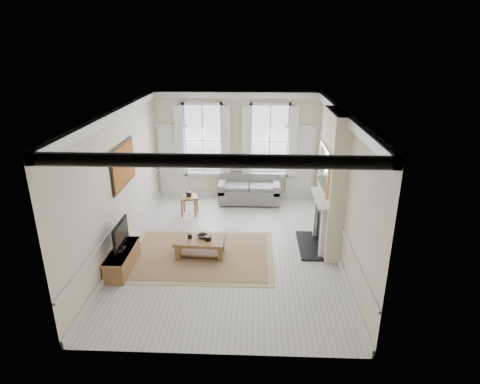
{
  "coord_description": "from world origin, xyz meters",
  "views": [
    {
      "loc": [
        0.62,
        -8.81,
        4.85
      ],
      "look_at": [
        0.23,
        0.68,
        1.25
      ],
      "focal_mm": 30.0,
      "sensor_mm": 36.0,
      "label": 1
    }
  ],
  "objects_px": {
    "sofa": "(249,191)",
    "tv_stand": "(123,260)",
    "side_table": "(189,200)",
    "coffee_table": "(200,242)"
  },
  "relations": [
    {
      "from": "coffee_table",
      "to": "side_table",
      "type": "bearing_deg",
      "value": 108.49
    },
    {
      "from": "sofa",
      "to": "coffee_table",
      "type": "xyz_separation_m",
      "value": [
        -1.1,
        -3.48,
        -0.01
      ]
    },
    {
      "from": "sofa",
      "to": "side_table",
      "type": "height_order",
      "value": "sofa"
    },
    {
      "from": "side_table",
      "to": "tv_stand",
      "type": "bearing_deg",
      "value": -108.27
    },
    {
      "from": "coffee_table",
      "to": "tv_stand",
      "type": "distance_m",
      "value": 1.8
    },
    {
      "from": "side_table",
      "to": "coffee_table",
      "type": "bearing_deg",
      "value": -75.09
    },
    {
      "from": "sofa",
      "to": "tv_stand",
      "type": "bearing_deg",
      "value": -123.62
    },
    {
      "from": "sofa",
      "to": "side_table",
      "type": "relative_size",
      "value": 3.18
    },
    {
      "from": "sofa",
      "to": "coffee_table",
      "type": "relative_size",
      "value": 1.59
    },
    {
      "from": "side_table",
      "to": "coffee_table",
      "type": "xyz_separation_m",
      "value": [
        0.64,
        -2.41,
        -0.11
      ]
    }
  ]
}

